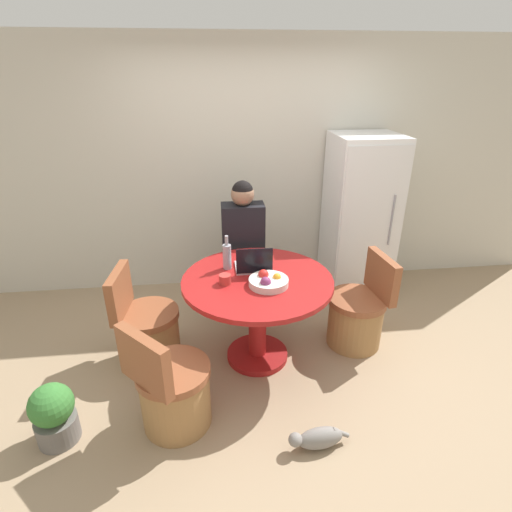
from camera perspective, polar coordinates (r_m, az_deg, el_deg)
The scene contains 14 objects.
ground_plane at distance 3.46m, azimuth 1.62°, elevation -15.80°, with size 12.00×12.00×0.00m, color #9E8466.
wall_back at distance 4.33m, azimuth -1.26°, elevation 12.20°, with size 7.00×0.06×2.60m.
refrigerator at distance 4.35m, azimuth 14.54°, elevation 5.30°, with size 0.65×0.68×1.70m.
dining_table at distance 3.25m, azimuth 0.21°, elevation -6.30°, with size 1.20×1.20×0.77m.
chair_left_side at distance 3.51m, azimuth -15.19°, elevation -10.36°, with size 0.51×0.50×0.84m.
chair_near_left_corner at distance 2.92m, azimuth -11.80°, elevation -18.47°, with size 0.58×0.58×0.84m.
chair_right_side at distance 3.70m, azimuth 14.32°, elevation -8.29°, with size 0.51×0.50×0.84m.
person_seated at distance 3.89m, azimuth -1.89°, elevation 2.20°, with size 0.40×0.37×1.36m.
laptop at distance 3.26m, azimuth -0.37°, elevation -1.31°, with size 0.29×0.24×0.23m.
fruit_bowl at distance 3.04m, azimuth 1.75°, elevation -3.62°, with size 0.30×0.30×0.10m.
coffee_cup at distance 3.07m, azimuth -4.45°, elevation -3.34°, with size 0.09×0.09×0.08m.
bottle at distance 3.27m, azimuth -4.16°, elevation 0.01°, with size 0.07×0.07×0.29m.
cat at distance 2.90m, azimuth 8.83°, elevation -24.31°, with size 0.42×0.15×0.15m.
potted_plant at distance 3.11m, azimuth -26.93°, elevation -19.45°, with size 0.28×0.28×0.44m.
Camera 1 is at (-0.40, -2.59, 2.27)m, focal length 28.00 mm.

